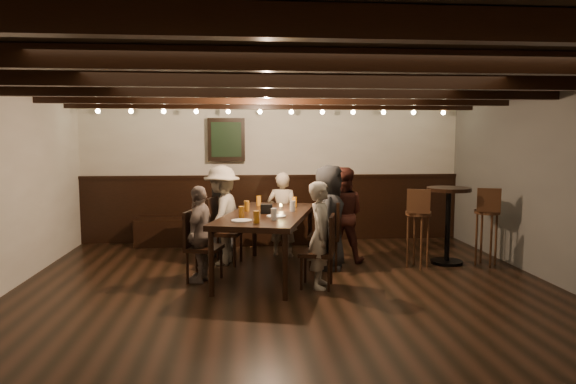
{
  "coord_description": "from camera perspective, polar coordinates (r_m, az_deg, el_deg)",
  "views": [
    {
      "loc": [
        -0.53,
        -5.34,
        1.77
      ],
      "look_at": [
        0.06,
        1.3,
        1.07
      ],
      "focal_mm": 32.0,
      "sensor_mm": 36.0,
      "label": 1
    }
  ],
  "objects": [
    {
      "name": "room",
      "position": [
        7.59,
        -3.18,
        0.7
      ],
      "size": [
        7.0,
        7.0,
        7.0
      ],
      "color": "black",
      "rests_on": "ground"
    },
    {
      "name": "dining_table",
      "position": [
        6.64,
        -2.32,
        -2.91
      ],
      "size": [
        1.51,
        2.34,
        0.81
      ],
      "rotation": [
        0.0,
        0.0,
        -0.26
      ],
      "color": "black",
      "rests_on": "floor"
    },
    {
      "name": "chair_left_near",
      "position": [
        7.33,
        -7.07,
        -5.73
      ],
      "size": [
        0.53,
        0.53,
        0.94
      ],
      "rotation": [
        0.0,
        0.0,
        -1.84
      ],
      "color": "black",
      "rests_on": "floor"
    },
    {
      "name": "chair_left_far",
      "position": [
        6.5,
        -9.42,
        -7.45
      ],
      "size": [
        0.49,
        0.49,
        0.88
      ],
      "rotation": [
        0.0,
        0.0,
        -1.84
      ],
      "color": "black",
      "rests_on": "floor"
    },
    {
      "name": "chair_right_near",
      "position": [
        7.05,
        4.25,
        -6.21
      ],
      "size": [
        0.52,
        0.52,
        0.93
      ],
      "rotation": [
        0.0,
        0.0,
        1.31
      ],
      "color": "black",
      "rests_on": "floor"
    },
    {
      "name": "chair_right_far",
      "position": [
        6.18,
        3.37,
        -8.11
      ],
      "size": [
        0.49,
        0.49,
        0.87
      ],
      "rotation": [
        0.0,
        0.0,
        1.31
      ],
      "color": "black",
      "rests_on": "floor"
    },
    {
      "name": "person_bench_left",
      "position": [
        7.75,
        -7.4,
        -2.71
      ],
      "size": [
        0.67,
        0.53,
        1.21
      ],
      "primitive_type": "imported",
      "rotation": [
        0.0,
        0.0,
        2.88
      ],
      "color": "#2A2B2D",
      "rests_on": "floor"
    },
    {
      "name": "person_bench_centre",
      "position": [
        7.67,
        -0.63,
        -2.52
      ],
      "size": [
        0.53,
        0.42,
        1.27
      ],
      "primitive_type": "imported",
      "rotation": [
        0.0,
        0.0,
        2.88
      ],
      "color": "gray",
      "rests_on": "floor"
    },
    {
      "name": "person_bench_right",
      "position": [
        7.4,
        6.02,
        -2.51
      ],
      "size": [
        0.77,
        0.67,
        1.36
      ],
      "primitive_type": "imported",
      "rotation": [
        0.0,
        0.0,
        2.88
      ],
      "color": "#4C211A",
      "rests_on": "floor"
    },
    {
      "name": "person_left_near",
      "position": [
        7.27,
        -7.34,
        -2.56
      ],
      "size": [
        0.74,
        1.01,
        1.4
      ],
      "primitive_type": "imported",
      "rotation": [
        0.0,
        0.0,
        -1.84
      ],
      "color": "gray",
      "rests_on": "floor"
    },
    {
      "name": "person_left_far",
      "position": [
        6.44,
        -9.73,
        -4.59
      ],
      "size": [
        0.47,
        0.75,
        1.2
      ],
      "primitive_type": "imported",
      "rotation": [
        0.0,
        0.0,
        -1.84
      ],
      "color": "gray",
      "rests_on": "floor"
    },
    {
      "name": "person_right_near",
      "position": [
        6.97,
        4.52,
        -2.8
      ],
      "size": [
        0.62,
        0.79,
        1.42
      ],
      "primitive_type": "imported",
      "rotation": [
        0.0,
        0.0,
        1.31
      ],
      "color": "#242426",
      "rests_on": "floor"
    },
    {
      "name": "person_right_far",
      "position": [
        6.1,
        3.69,
        -4.77
      ],
      "size": [
        0.41,
        0.53,
        1.27
      ],
      "primitive_type": "imported",
      "rotation": [
        0.0,
        0.0,
        1.31
      ],
      "color": "#9D9485",
      "rests_on": "floor"
    },
    {
      "name": "pint_a",
      "position": [
        7.36,
        -3.28,
        -0.97
      ],
      "size": [
        0.07,
        0.07,
        0.14
      ],
      "primitive_type": "cylinder",
      "color": "#BF7219",
      "rests_on": "dining_table"
    },
    {
      "name": "pint_b",
      "position": [
        7.21,
        0.73,
        -1.1
      ],
      "size": [
        0.07,
        0.07,
        0.14
      ],
      "primitive_type": "cylinder",
      "color": "#BF7219",
      "rests_on": "dining_table"
    },
    {
      "name": "pint_c",
      "position": [
        6.79,
        -4.62,
        -1.57
      ],
      "size": [
        0.07,
        0.07,
        0.14
      ],
      "primitive_type": "cylinder",
      "color": "#BF7219",
      "rests_on": "dining_table"
    },
    {
      "name": "pint_d",
      "position": [
        6.76,
        0.53,
        -1.58
      ],
      "size": [
        0.07,
        0.07,
        0.14
      ],
      "primitive_type": "cylinder",
      "color": "silver",
      "rests_on": "dining_table"
    },
    {
      "name": "pint_e",
      "position": [
        6.24,
        -5.19,
        -2.24
      ],
      "size": [
        0.07,
        0.07,
        0.14
      ],
      "primitive_type": "cylinder",
      "color": "#BF7219",
      "rests_on": "dining_table"
    },
    {
      "name": "pint_f",
      "position": [
        6.05,
        -1.59,
        -2.48
      ],
      "size": [
        0.07,
        0.07,
        0.14
      ],
      "primitive_type": "cylinder",
      "color": "silver",
      "rests_on": "dining_table"
    },
    {
      "name": "pint_g",
      "position": [
        5.84,
        -3.53,
        -2.79
      ],
      "size": [
        0.07,
        0.07,
        0.14
      ],
      "primitive_type": "cylinder",
      "color": "#BF7219",
      "rests_on": "dining_table"
    },
    {
      "name": "plate_near",
      "position": [
        5.99,
        -5.16,
        -3.18
      ],
      "size": [
        0.24,
        0.24,
        0.01
      ],
      "primitive_type": "cylinder",
      "color": "white",
      "rests_on": "dining_table"
    },
    {
      "name": "plate_far",
      "position": [
        6.3,
        -1.31,
        -2.71
      ],
      "size": [
        0.24,
        0.24,
        0.01
      ],
      "primitive_type": "cylinder",
      "color": "white",
      "rests_on": "dining_table"
    },
    {
      "name": "condiment_caddy",
      "position": [
        6.57,
        -2.42,
        -1.89
      ],
      "size": [
        0.15,
        0.1,
        0.12
      ],
      "primitive_type": "cube",
      "color": "black",
      "rests_on": "dining_table"
    },
    {
      "name": "candle",
      "position": [
        6.89,
        -0.81,
        -1.81
      ],
      "size": [
        0.05,
        0.05,
        0.05
      ],
      "primitive_type": "cylinder",
      "color": "beige",
      "rests_on": "dining_table"
    },
    {
      "name": "high_top_table",
      "position": [
        7.58,
        17.36,
        -2.32
      ],
      "size": [
        0.61,
        0.61,
        1.08
      ],
      "color": "black",
      "rests_on": "floor"
    },
    {
      "name": "bar_stool_left",
      "position": [
        7.26,
        14.23,
        -5.02
      ],
      "size": [
        0.38,
        0.39,
        1.1
      ],
      "rotation": [
        0.0,
        0.0,
        -0.36
      ],
      "color": "#331D10",
      "rests_on": "floor"
    },
    {
      "name": "bar_stool_right",
      "position": [
        7.69,
        21.17,
        -4.63
      ],
      "size": [
        0.38,
        0.39,
        1.1
      ],
      "rotation": [
        0.0,
        0.0,
        -0.37
      ],
      "color": "#331D10",
      "rests_on": "floor"
    }
  ]
}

